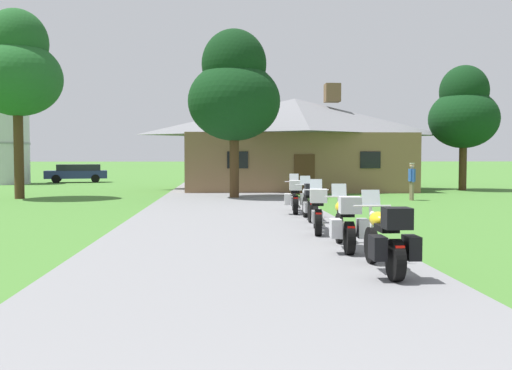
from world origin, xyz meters
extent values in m
plane|color=#42752D|center=(0.00, 20.00, 0.00)|extent=(500.00, 500.00, 0.00)
cube|color=slate|center=(0.00, 18.00, 0.03)|extent=(6.40, 80.00, 0.06)
cylinder|color=black|center=(2.26, 8.59, 0.38)|extent=(0.12, 0.64, 0.64)
cylinder|color=black|center=(2.24, 7.15, 0.38)|extent=(0.16, 0.64, 0.64)
cube|color=silver|center=(2.25, 7.85, 0.44)|extent=(0.27, 0.56, 0.30)
ellipsoid|color=gold|center=(2.25, 8.11, 0.89)|extent=(0.31, 0.52, 0.26)
cube|color=black|center=(2.25, 7.65, 0.80)|extent=(0.29, 0.52, 0.10)
cylinder|color=silver|center=(2.26, 8.55, 1.08)|extent=(0.66, 0.04, 0.03)
cylinder|color=silver|center=(2.26, 8.59, 0.74)|extent=(0.06, 0.24, 0.73)
cube|color=#B2BCC6|center=(2.26, 8.65, 1.22)|extent=(0.32, 0.11, 0.27)
sphere|color=silver|center=(2.26, 8.55, 0.94)|extent=(0.11, 0.11, 0.11)
cube|color=black|center=(2.24, 7.10, 1.02)|extent=(0.40, 0.36, 0.32)
cube|color=red|center=(2.24, 6.93, 0.60)|extent=(0.14, 0.03, 0.06)
cylinder|color=silver|center=(2.39, 7.47, 0.28)|extent=(0.08, 0.55, 0.07)
cube|color=black|center=(1.98, 7.20, 0.56)|extent=(0.20, 0.40, 0.36)
cube|color=black|center=(2.50, 7.20, 0.56)|extent=(0.20, 0.40, 0.36)
cylinder|color=black|center=(2.18, 10.94, 0.38)|extent=(0.15, 0.65, 0.64)
cylinder|color=black|center=(2.08, 9.50, 0.38)|extent=(0.20, 0.65, 0.64)
cube|color=silver|center=(2.13, 10.20, 0.44)|extent=(0.30, 0.58, 0.30)
ellipsoid|color=gold|center=(2.15, 10.46, 0.89)|extent=(0.34, 0.54, 0.26)
cube|color=black|center=(2.11, 10.00, 0.80)|extent=(0.32, 0.54, 0.10)
cylinder|color=silver|center=(2.18, 10.90, 1.08)|extent=(0.66, 0.08, 0.03)
cylinder|color=silver|center=(2.18, 10.94, 0.74)|extent=(0.08, 0.24, 0.73)
cube|color=#B2BCC6|center=(2.19, 11.00, 1.22)|extent=(0.33, 0.13, 0.27)
sphere|color=silver|center=(2.18, 10.90, 0.94)|extent=(0.11, 0.11, 0.11)
cube|color=#B7B7BC|center=(2.08, 9.45, 1.02)|extent=(0.42, 0.39, 0.32)
cube|color=red|center=(2.06, 9.28, 0.60)|extent=(0.14, 0.04, 0.06)
cylinder|color=silver|center=(2.24, 9.81, 0.28)|extent=(0.11, 0.55, 0.07)
cube|color=#B7B7BC|center=(1.82, 9.57, 0.56)|extent=(0.23, 0.41, 0.36)
cube|color=#B7B7BC|center=(2.34, 9.53, 0.56)|extent=(0.23, 0.41, 0.36)
cylinder|color=black|center=(2.11, 13.53, 0.38)|extent=(0.19, 0.65, 0.64)
cylinder|color=black|center=(1.92, 12.10, 0.38)|extent=(0.23, 0.65, 0.64)
cube|color=silver|center=(2.01, 12.79, 0.44)|extent=(0.33, 0.59, 0.30)
ellipsoid|color=silver|center=(2.05, 13.05, 0.89)|extent=(0.36, 0.55, 0.26)
cube|color=black|center=(1.99, 12.60, 0.80)|extent=(0.34, 0.55, 0.10)
cylinder|color=silver|center=(2.10, 13.49, 1.08)|extent=(0.66, 0.12, 0.03)
cylinder|color=silver|center=(2.11, 13.53, 0.74)|extent=(0.09, 0.24, 0.73)
cube|color=#B2BCC6|center=(2.11, 13.59, 1.22)|extent=(0.33, 0.15, 0.27)
sphere|color=silver|center=(2.10, 13.49, 0.94)|extent=(0.11, 0.11, 0.11)
cube|color=silver|center=(1.92, 12.05, 1.02)|extent=(0.44, 0.41, 0.32)
cube|color=red|center=(1.89, 11.88, 0.60)|extent=(0.14, 0.05, 0.06)
cylinder|color=silver|center=(2.10, 12.40, 0.28)|extent=(0.14, 0.55, 0.07)
cylinder|color=black|center=(2.23, 16.25, 0.38)|extent=(0.12, 0.64, 0.64)
cylinder|color=black|center=(2.20, 14.81, 0.38)|extent=(0.17, 0.64, 0.64)
cube|color=silver|center=(2.22, 15.51, 0.44)|extent=(0.27, 0.57, 0.30)
ellipsoid|color=#B2B5BC|center=(2.22, 15.77, 0.89)|extent=(0.31, 0.53, 0.26)
cube|color=black|center=(2.21, 15.31, 0.80)|extent=(0.29, 0.53, 0.10)
cylinder|color=silver|center=(2.23, 16.21, 1.08)|extent=(0.66, 0.05, 0.03)
cylinder|color=silver|center=(2.23, 16.25, 0.74)|extent=(0.07, 0.24, 0.73)
cube|color=#B2BCC6|center=(2.23, 16.31, 1.22)|extent=(0.32, 0.12, 0.27)
sphere|color=silver|center=(2.23, 16.21, 0.94)|extent=(0.11, 0.11, 0.11)
cube|color=black|center=(2.20, 14.76, 1.02)|extent=(0.41, 0.37, 0.32)
cube|color=red|center=(2.20, 14.59, 0.60)|extent=(0.14, 0.03, 0.06)
cylinder|color=silver|center=(2.35, 15.13, 0.28)|extent=(0.08, 0.55, 0.07)
cylinder|color=black|center=(2.17, 18.55, 0.38)|extent=(0.17, 0.65, 0.64)
cylinder|color=black|center=(2.04, 17.11, 0.38)|extent=(0.21, 0.65, 0.64)
cube|color=silver|center=(2.10, 17.81, 0.44)|extent=(0.31, 0.58, 0.30)
ellipsoid|color=maroon|center=(2.13, 18.07, 0.89)|extent=(0.35, 0.55, 0.26)
cube|color=black|center=(2.09, 17.61, 0.80)|extent=(0.33, 0.54, 0.10)
cylinder|color=silver|center=(2.17, 18.51, 1.08)|extent=(0.66, 0.09, 0.03)
cylinder|color=silver|center=(2.17, 18.55, 0.74)|extent=(0.08, 0.24, 0.73)
cube|color=#B2BCC6|center=(2.18, 18.61, 1.22)|extent=(0.33, 0.14, 0.27)
sphere|color=silver|center=(2.17, 18.51, 0.94)|extent=(0.11, 0.11, 0.11)
cube|color=silver|center=(2.03, 17.06, 1.02)|extent=(0.43, 0.40, 0.32)
cube|color=red|center=(2.02, 16.89, 0.60)|extent=(0.14, 0.04, 0.06)
cylinder|color=silver|center=(2.21, 17.42, 0.28)|extent=(0.12, 0.55, 0.07)
cube|color=silver|center=(1.78, 17.19, 0.56)|extent=(0.24, 0.42, 0.36)
cube|color=silver|center=(2.30, 17.14, 0.56)|extent=(0.24, 0.42, 0.36)
cube|color=brown|center=(4.02, 32.62, 1.64)|extent=(12.69, 8.17, 3.28)
pyramid|color=slate|center=(4.02, 32.62, 4.38)|extent=(13.45, 8.66, 2.19)
cube|color=brown|center=(6.30, 32.62, 5.82)|extent=(0.90, 0.90, 1.10)
cube|color=#472D19|center=(4.02, 28.51, 1.05)|extent=(1.10, 0.08, 2.10)
cube|color=black|center=(0.47, 28.51, 1.80)|extent=(1.10, 0.06, 0.90)
cube|color=black|center=(7.57, 28.51, 1.80)|extent=(1.10, 0.06, 0.90)
cylinder|color=#75664C|center=(8.16, 23.53, 0.43)|extent=(0.14, 0.14, 0.86)
cylinder|color=#75664C|center=(8.16, 23.71, 0.43)|extent=(0.14, 0.14, 0.86)
cube|color=#2D56AD|center=(8.16, 23.62, 1.14)|extent=(0.22, 0.36, 0.56)
cylinder|color=#2D56AD|center=(8.16, 23.39, 1.12)|extent=(0.09, 0.09, 0.58)
cylinder|color=#2D56AD|center=(8.17, 23.85, 1.12)|extent=(0.09, 0.09, 0.58)
sphere|color=tan|center=(8.16, 23.62, 1.56)|extent=(0.21, 0.21, 0.21)
cylinder|color=#B2AD99|center=(8.16, 23.62, 1.66)|extent=(0.22, 0.22, 0.05)
cylinder|color=#422D19|center=(0.21, 25.08, 1.67)|extent=(0.44, 0.44, 3.35)
ellipsoid|color=#0F3314|center=(0.21, 25.08, 4.53)|extent=(4.29, 4.29, 3.64)
ellipsoid|color=black|center=(0.21, 25.08, 6.24)|extent=(3.00, 3.00, 3.21)
cylinder|color=#422D19|center=(13.80, 31.12, 1.54)|extent=(0.44, 0.44, 3.08)
ellipsoid|color=#0F3314|center=(13.80, 31.12, 4.19)|extent=(4.03, 4.03, 3.42)
ellipsoid|color=black|center=(13.80, 31.12, 5.80)|extent=(2.82, 2.82, 3.02)
cylinder|color=#422D19|center=(-9.83, 25.73, 2.24)|extent=(0.44, 0.44, 4.47)
ellipsoid|color=#1E5623|center=(-9.83, 25.73, 5.60)|extent=(4.11, 4.11, 3.49)
ellipsoid|color=#1B4E20|center=(-9.83, 25.73, 7.25)|extent=(2.88, 2.88, 3.08)
cylinder|color=#B2B7BC|center=(-16.10, 40.78, 2.95)|extent=(3.39, 3.39, 5.91)
cone|color=#999EA3|center=(-16.10, 40.78, 6.33)|extent=(3.45, 3.45, 0.85)
cylinder|color=gray|center=(-16.10, 40.78, 2.95)|extent=(3.49, 3.49, 0.15)
cube|color=navy|center=(-11.61, 43.01, 0.62)|extent=(4.88, 2.77, 0.60)
cube|color=black|center=(-11.41, 43.05, 1.16)|extent=(3.49, 2.26, 0.48)
cylinder|color=black|center=(-12.82, 41.88, 0.32)|extent=(0.67, 0.35, 0.64)
cylinder|color=black|center=(-13.18, 43.53, 0.32)|extent=(0.67, 0.35, 0.64)
cylinder|color=black|center=(-10.03, 42.48, 0.32)|extent=(0.67, 0.35, 0.64)
cylinder|color=black|center=(-10.39, 44.14, 0.32)|extent=(0.67, 0.35, 0.64)
camera|label=1|loc=(-0.38, -1.12, 1.93)|focal=39.43mm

